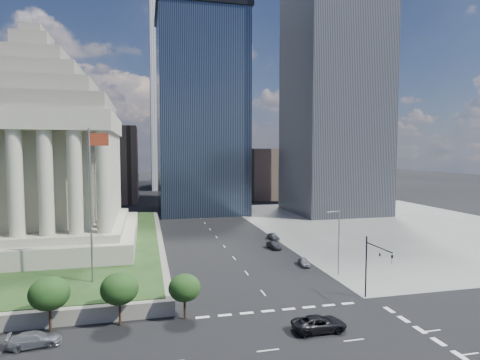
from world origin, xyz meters
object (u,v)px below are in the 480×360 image
object	(u,v)px
flagpole	(92,196)
suv_grey	(35,339)
street_lamp_north	(338,238)
parked_sedan_near	(304,262)
war_memorial	(36,137)
pickup_truck	(319,324)
parked_sedan_mid	(274,245)
parked_sedan_far	(274,236)
traffic_signal_ne	(374,261)

from	to	relation	value
flagpole	suv_grey	size ratio (longest dim) A/B	4.12
street_lamp_north	parked_sedan_near	world-z (taller)	street_lamp_north
war_memorial	street_lamp_north	xyz separation A→B (m)	(47.33, -23.00, -15.74)
pickup_truck	suv_grey	size ratio (longest dim) A/B	1.19
parked_sedan_mid	parked_sedan_far	size ratio (longest dim) A/B	1.01
street_lamp_north	pickup_truck	size ratio (longest dim) A/B	1.73
street_lamp_north	war_memorial	bearing A→B (deg)	154.08
street_lamp_north	parked_sedan_far	bearing A→B (deg)	94.06
suv_grey	parked_sedan_far	bearing A→B (deg)	-48.39
traffic_signal_ne	parked_sedan_far	world-z (taller)	traffic_signal_ne
war_memorial	parked_sedan_near	size ratio (longest dim) A/B	10.42
street_lamp_north	suv_grey	distance (m)	41.83
war_memorial	pickup_truck	bearing A→B (deg)	-47.85
suv_grey	parked_sedan_mid	world-z (taller)	suv_grey
suv_grey	parked_sedan_far	world-z (taller)	suv_grey
flagpole	parked_sedan_near	xyz separation A→B (m)	(32.08, 6.75, -12.48)
traffic_signal_ne	parked_sedan_near	xyz separation A→B (m)	(-2.25, 17.05, -4.61)
flagpole	parked_sedan_near	distance (m)	35.08
war_memorial	pickup_truck	world-z (taller)	war_memorial
war_memorial	parked_sedan_far	xyz separation A→B (m)	(45.50, 2.76, -20.70)
traffic_signal_ne	parked_sedan_near	size ratio (longest dim) A/B	2.14
parked_sedan_mid	traffic_signal_ne	bearing A→B (deg)	-91.69
traffic_signal_ne	suv_grey	xyz separation A→B (m)	(-38.27, -2.72, -4.55)
traffic_signal_ne	street_lamp_north	size ratio (longest dim) A/B	0.80
parked_sedan_near	pickup_truck	bearing A→B (deg)	-100.88
street_lamp_north	parked_sedan_mid	world-z (taller)	street_lamp_north
street_lamp_north	pickup_truck	xyz separation A→B (m)	(-10.85, -17.30, -4.86)
traffic_signal_ne	flagpole	bearing A→B (deg)	163.29
suv_grey	parked_sedan_near	size ratio (longest dim) A/B	1.30
flagpole	parked_sedan_mid	distance (m)	38.24
pickup_truck	parked_sedan_near	xyz separation A→B (m)	(7.77, 23.05, -0.16)
war_memorial	suv_grey	bearing A→B (deg)	-77.46
traffic_signal_ne	street_lamp_north	bearing A→B (deg)	85.81
traffic_signal_ne	parked_sedan_mid	distance (m)	29.77
suv_grey	parked_sedan_far	distance (m)	54.51
flagpole	war_memorial	bearing A→B (deg)	116.89
war_memorial	traffic_signal_ne	size ratio (longest dim) A/B	4.88
pickup_truck	street_lamp_north	bearing A→B (deg)	-32.47
parked_sedan_near	parked_sedan_far	distance (m)	20.05
war_memorial	traffic_signal_ne	xyz separation A→B (m)	(46.50, -34.30, -16.15)
street_lamp_north	parked_sedan_near	bearing A→B (deg)	118.16
parked_sedan_near	war_memorial	bearing A→B (deg)	166.45
parked_sedan_far	war_memorial	bearing A→B (deg)	178.99
suv_grey	war_memorial	bearing A→B (deg)	7.29
war_memorial	traffic_signal_ne	distance (m)	60.00
traffic_signal_ne	parked_sedan_far	size ratio (longest dim) A/B	1.95
street_lamp_north	suv_grey	world-z (taller)	street_lamp_north
war_memorial	street_lamp_north	bearing A→B (deg)	-25.92
street_lamp_north	pickup_truck	world-z (taller)	street_lamp_north
flagpole	parked_sedan_near	world-z (taller)	flagpole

